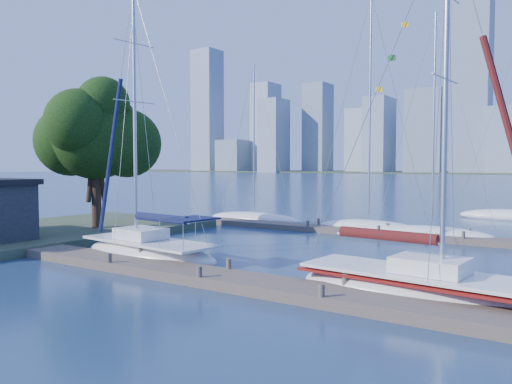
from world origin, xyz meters
The scene contains 10 objects.
ground centered at (0.00, 0.00, 0.00)m, with size 700.00×700.00×0.00m, color navy.
near_dock centered at (0.00, 0.00, 0.20)m, with size 26.00×2.00×0.40m, color brown.
far_dock centered at (2.00, 16.00, 0.18)m, with size 30.00×1.80×0.36m, color brown.
shore centered at (-17.00, 3.00, 0.25)m, with size 12.00×22.00×0.50m, color #38472D.
tree centered at (-14.62, 6.11, 6.69)m, with size 7.82×7.12×10.06m.
sailboat_navy centered at (-5.58, 1.93, 1.10)m, with size 8.32×3.49×13.65m.
sailboat_maroon centered at (7.06, 1.89, 1.03)m, with size 8.35×3.39×13.04m.
bg_boat_0 centered at (-10.67, 18.50, 0.26)m, with size 8.76×4.24×12.97m.
bg_boat_1 centered at (-0.53, 17.46, 0.32)m, with size 7.82×4.81×16.31m.
bg_boat_2 centered at (3.82, 16.86, 0.28)m, with size 7.91×3.87×14.21m.
Camera 1 is at (11.89, -14.89, 4.51)m, focal length 35.00 mm.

